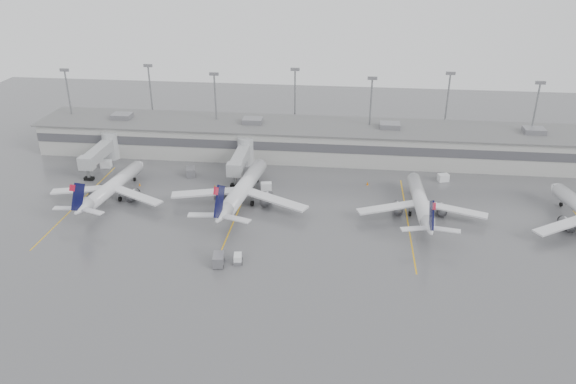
# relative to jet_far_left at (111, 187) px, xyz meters

# --- Properties ---
(ground) EXTENTS (260.00, 260.00, 0.00)m
(ground) POSITION_rel_jet_far_left_xyz_m (45.85, -26.63, -2.95)
(ground) COLOR #535356
(ground) RESTS_ON ground
(terminal) EXTENTS (152.00, 17.00, 9.45)m
(terminal) POSITION_rel_jet_far_left_xyz_m (45.85, 31.35, 1.22)
(terminal) COLOR #A9A9A4
(terminal) RESTS_ON ground
(light_masts) EXTENTS (142.40, 8.00, 20.60)m
(light_masts) POSITION_rel_jet_far_left_xyz_m (45.85, 37.12, 9.08)
(light_masts) COLOR gray
(light_masts) RESTS_ON ground
(jet_bridge_left) EXTENTS (4.00, 17.20, 7.00)m
(jet_bridge_left) POSITION_rel_jet_far_left_xyz_m (-9.65, 19.09, 0.92)
(jet_bridge_left) COLOR #929597
(jet_bridge_left) RESTS_ON ground
(jet_bridge_right) EXTENTS (4.00, 17.20, 7.00)m
(jet_bridge_right) POSITION_rel_jet_far_left_xyz_m (25.35, 19.09, 0.92)
(jet_bridge_right) COLOR #929597
(jet_bridge_right) RESTS_ON ground
(stand_markings) EXTENTS (105.25, 40.00, 0.01)m
(stand_markings) POSITION_rel_jet_far_left_xyz_m (45.85, -2.63, -2.94)
(stand_markings) COLOR #EEAA0E
(stand_markings) RESTS_ON ground
(jet_far_left) EXTENTS (25.96, 29.26, 9.49)m
(jet_far_left) POSITION_rel_jet_far_left_xyz_m (0.00, 0.00, 0.00)
(jet_far_left) COLOR silver
(jet_far_left) RESTS_ON ground
(jet_mid_left) EXTENTS (29.90, 33.69, 10.92)m
(jet_mid_left) POSITION_rel_jet_far_left_xyz_m (28.63, 1.01, 0.45)
(jet_mid_left) COLOR silver
(jet_mid_left) RESTS_ON ground
(jet_mid_right) EXTENTS (26.41, 29.63, 9.58)m
(jet_mid_right) POSITION_rel_jet_far_left_xyz_m (65.99, -0.16, 0.03)
(jet_mid_right) COLOR silver
(jet_mid_right) RESTS_ON ground
(baggage_tug) EXTENTS (1.90, 2.66, 1.59)m
(baggage_tug) POSITION_rel_jet_far_left_xyz_m (32.16, -22.25, -2.33)
(baggage_tug) COLOR white
(baggage_tug) RESTS_ON ground
(baggage_cart) EXTENTS (2.24, 3.41, 2.05)m
(baggage_cart) POSITION_rel_jet_far_left_xyz_m (28.96, -23.45, -1.88)
(baggage_cart) COLOR slate
(baggage_cart) RESTS_ON ground
(gse_uld_a) EXTENTS (2.71, 1.97, 1.79)m
(gse_uld_a) POSITION_rel_jet_far_left_xyz_m (-8.76, 17.28, -2.05)
(gse_uld_a) COLOR white
(gse_uld_a) RESTS_ON ground
(gse_uld_b) EXTENTS (2.70, 2.05, 1.73)m
(gse_uld_b) POSITION_rel_jet_far_left_xyz_m (32.66, 8.58, -2.08)
(gse_uld_b) COLOR white
(gse_uld_b) RESTS_ON ground
(gse_uld_c) EXTENTS (2.79, 2.27, 1.71)m
(gse_uld_c) POSITION_rel_jet_far_left_xyz_m (73.18, 18.10, -2.09)
(gse_uld_c) COLOR white
(gse_uld_c) RESTS_ON ground
(gse_loader) EXTENTS (2.82, 3.64, 2.00)m
(gse_loader) POSITION_rel_jet_far_left_xyz_m (13.53, 14.50, -1.95)
(gse_loader) COLOR slate
(gse_loader) RESTS_ON ground
(cone_a) EXTENTS (0.43, 0.43, 0.68)m
(cone_a) POSITION_rel_jet_far_left_xyz_m (3.36, 7.45, -2.61)
(cone_a) COLOR orange
(cone_a) RESTS_ON ground
(cone_b) EXTENTS (0.42, 0.42, 0.67)m
(cone_b) POSITION_rel_jet_far_left_xyz_m (20.77, 8.52, -2.61)
(cone_b) COLOR orange
(cone_b) RESTS_ON ground
(cone_c) EXTENTS (0.50, 0.50, 0.80)m
(cone_c) POSITION_rel_jet_far_left_xyz_m (55.52, 13.86, -2.55)
(cone_c) COLOR orange
(cone_c) RESTS_ON ground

